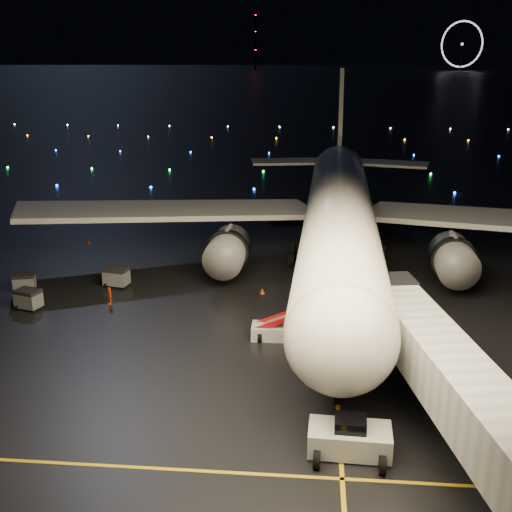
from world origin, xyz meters
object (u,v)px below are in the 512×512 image
at_px(airliner, 341,173).
at_px(crew_c, 110,296).
at_px(baggage_cart_2, 24,282).
at_px(baggage_cart_1, 28,299).
at_px(baggage_cart_0, 116,277).
at_px(belt_loader, 283,318).
at_px(pushback_tug, 350,435).

distance_m(airliner, crew_c, 26.14).
distance_m(airliner, baggage_cart_2, 32.55).
xyz_separation_m(crew_c, baggage_cart_1, (-6.65, -1.67, 0.07)).
bearing_deg(baggage_cart_1, baggage_cart_0, 63.19).
bearing_deg(baggage_cart_2, airliner, 8.31).
height_order(crew_c, baggage_cart_2, baggage_cart_2).
xyz_separation_m(belt_loader, crew_c, (-15.44, 5.66, -0.89)).
xyz_separation_m(baggage_cart_0, baggage_cart_1, (-5.92, -6.12, -0.05)).
relative_size(belt_loader, baggage_cart_2, 3.68).
bearing_deg(crew_c, baggage_cart_2, -127.13).
distance_m(belt_loader, crew_c, 16.47).
bearing_deg(baggage_cart_0, pushback_tug, -38.64).
bearing_deg(airliner, pushback_tug, -88.92).
xyz_separation_m(belt_loader, baggage_cart_2, (-24.36, 8.23, -0.89)).
bearing_deg(baggage_cart_0, belt_loader, -20.58).
relative_size(airliner, crew_c, 41.59).
relative_size(baggage_cart_1, baggage_cart_2, 1.08).
height_order(airliner, belt_loader, airliner).
bearing_deg(baggage_cart_2, belt_loader, -31.77).
bearing_deg(baggage_cart_0, crew_c, -69.19).
bearing_deg(baggage_cart_2, pushback_tug, -51.40).
height_order(pushback_tug, baggage_cart_2, pushback_tug).
xyz_separation_m(airliner, pushback_tug, (-0.41, -34.19, -8.38)).
distance_m(airliner, baggage_cart_0, 24.63).
distance_m(airliner, baggage_cart_1, 32.34).
height_order(belt_loader, baggage_cart_1, belt_loader).
bearing_deg(crew_c, airliner, 103.62).
relative_size(airliner, belt_loader, 9.57).
bearing_deg(baggage_cart_0, baggage_cart_1, -122.65).
bearing_deg(baggage_cart_2, baggage_cart_0, -0.19).
height_order(airliner, pushback_tug, airliner).
distance_m(baggage_cart_1, baggage_cart_2, 4.81).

